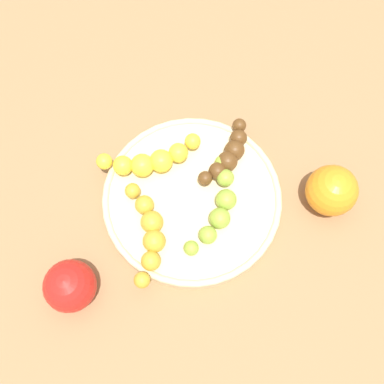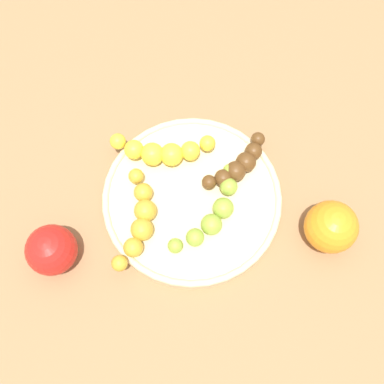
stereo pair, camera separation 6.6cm
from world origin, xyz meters
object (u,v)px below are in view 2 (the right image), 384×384
fruit_bowl (192,198)px  banana_spotted (139,219)px  banana_yellow (162,151)px  banana_green (213,214)px  banana_overripe (239,165)px  orange_fruit (331,227)px  apple_red (52,250)px

fruit_bowl → banana_spotted: banana_spotted is taller
fruit_bowl → banana_yellow: bearing=-66.2°
banana_green → banana_overripe: (-0.05, -0.07, 0.00)m
fruit_bowl → orange_fruit: orange_fruit is taller
banana_overripe → banana_yellow: (0.11, -0.04, 0.00)m
orange_fruit → apple_red: bearing=-5.3°
banana_yellow → fruit_bowl: bearing=35.3°
banana_overripe → apple_red: apple_red is taller
banana_green → banana_yellow: size_ratio=0.76×
banana_overripe → banana_yellow: 0.12m
banana_yellow → banana_spotted: size_ratio=1.07×
banana_spotted → banana_green: bearing=12.2°
fruit_bowl → banana_green: (-0.02, 0.04, 0.02)m
banana_spotted → orange_fruit: orange_fruit is taller
banana_overripe → banana_spotted: 0.17m
banana_overripe → banana_yellow: banana_yellow is taller
banana_spotted → banana_yellow: bearing=81.8°
apple_red → orange_fruit: orange_fruit is taller
banana_yellow → orange_fruit: 0.27m
banana_green → orange_fruit: 0.17m
fruit_bowl → apple_red: apple_red is taller
banana_overripe → apple_red: (0.28, 0.08, 0.00)m
banana_green → banana_overripe: bearing=97.8°
apple_red → fruit_bowl: bearing=-166.4°
fruit_bowl → banana_green: 0.05m
banana_yellow → banana_spotted: banana_yellow is taller
banana_green → banana_overripe: size_ratio=1.11×
fruit_bowl → apple_red: bearing=13.6°
fruit_bowl → banana_spotted: 0.09m
banana_spotted → orange_fruit: 0.27m
banana_green → apple_red: apple_red is taller
fruit_bowl → orange_fruit: 0.21m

